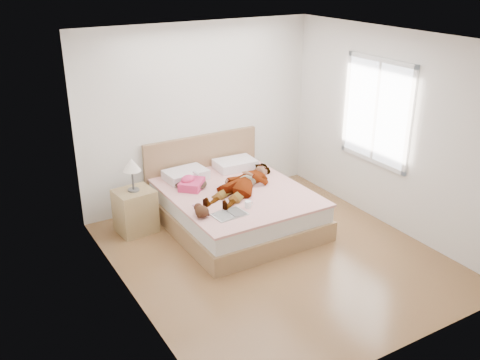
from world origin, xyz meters
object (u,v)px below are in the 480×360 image
(woman, at_px, (243,181))
(magazine, at_px, (230,214))
(towel, at_px, (191,183))
(bed, at_px, (233,204))
(coffee_mug, at_px, (248,204))
(phone, at_px, (196,173))
(plush_toy, at_px, (201,211))
(nightstand, at_px, (135,208))

(woman, bearing_deg, magazine, -74.14)
(towel, bearing_deg, bed, -31.17)
(woman, distance_m, coffee_mug, 0.61)
(phone, bearing_deg, magazine, -125.09)
(woman, distance_m, plush_toy, 0.99)
(bed, height_order, plush_toy, bed)
(towel, relative_size, coffee_mug, 4.06)
(plush_toy, bearing_deg, bed, 35.56)
(phone, relative_size, plush_toy, 0.38)
(coffee_mug, bearing_deg, towel, 111.24)
(towel, xyz_separation_m, nightstand, (-0.75, 0.15, -0.24))
(phone, height_order, plush_toy, phone)
(plush_toy, bearing_deg, phone, 67.36)
(towel, distance_m, coffee_mug, 0.97)
(nightstand, bearing_deg, towel, -11.11)
(phone, bearing_deg, nightstand, 141.32)
(magazine, relative_size, plush_toy, 1.67)
(magazine, height_order, plush_toy, plush_toy)
(coffee_mug, height_order, plush_toy, plush_toy)
(coffee_mug, bearing_deg, magazine, -168.41)
(coffee_mug, bearing_deg, plush_toy, 172.73)
(woman, relative_size, bed, 0.72)
(woman, xyz_separation_m, towel, (-0.60, 0.35, -0.03))
(woman, xyz_separation_m, magazine, (-0.55, -0.61, -0.09))
(bed, xyz_separation_m, magazine, (-0.43, -0.67, 0.24))
(nightstand, bearing_deg, woman, -20.22)
(woman, xyz_separation_m, coffee_mug, (-0.25, -0.55, -0.06))
(woman, height_order, bed, bed)
(coffee_mug, bearing_deg, bed, 77.64)
(bed, relative_size, nightstand, 2.01)
(phone, bearing_deg, woman, -70.72)
(towel, bearing_deg, plush_toy, -107.47)
(coffee_mug, distance_m, plush_toy, 0.62)
(bed, relative_size, magazine, 4.92)
(woman, height_order, magazine, woman)
(magazine, distance_m, plush_toy, 0.35)
(phone, bearing_deg, bed, -73.99)
(bed, height_order, towel, bed)
(bed, distance_m, plush_toy, 0.97)
(towel, distance_m, plush_toy, 0.87)
(phone, bearing_deg, coffee_mug, -107.54)
(towel, bearing_deg, woman, -30.19)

